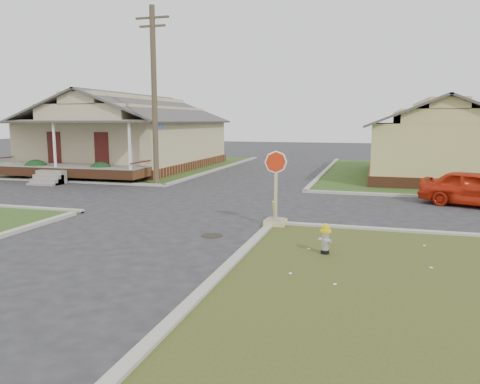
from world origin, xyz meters
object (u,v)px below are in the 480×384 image
(utility_pole, at_px, (154,94))
(stop_sign, at_px, (276,209))
(fire_hydrant, at_px, (325,237))
(red_sedan, at_px, (476,189))

(utility_pole, relative_size, stop_sign, 3.79)
(stop_sign, bearing_deg, fire_hydrant, -56.96)
(utility_pole, bearing_deg, stop_sign, -44.04)
(stop_sign, distance_m, red_sedan, 8.87)
(utility_pole, height_order, stop_sign, utility_pole)
(utility_pole, xyz_separation_m, red_sedan, (14.78, -2.02, -3.96))
(fire_hydrant, distance_m, red_sedan, 9.86)
(fire_hydrant, distance_m, stop_sign, 3.42)
(fire_hydrant, xyz_separation_m, stop_sign, (-1.87, 2.86, 0.09))
(utility_pole, height_order, fire_hydrant, utility_pole)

